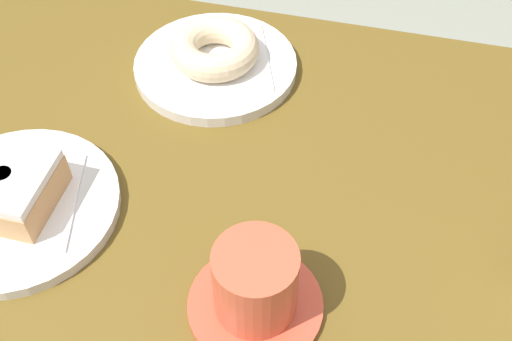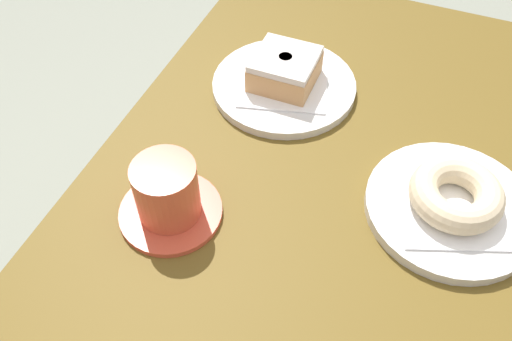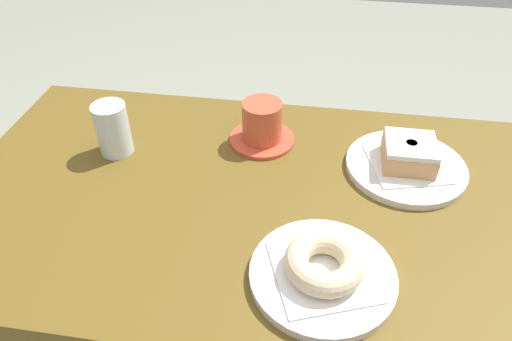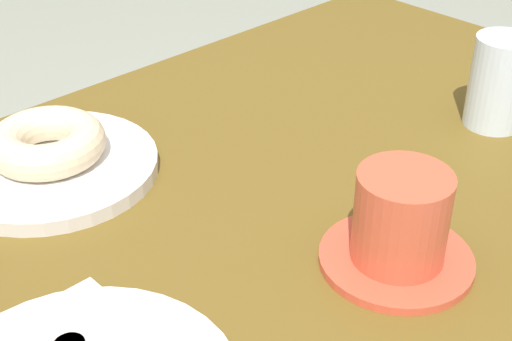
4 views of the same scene
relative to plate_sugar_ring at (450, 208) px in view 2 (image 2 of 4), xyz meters
name	(u,v)px [view 2 (image 2 of 4)]	position (x,y,z in m)	size (l,w,h in m)	color
table	(296,272)	(-0.10, 0.16, -0.10)	(1.12, 0.62, 0.70)	brown
plate_sugar_ring	(450,208)	(0.00, 0.00, 0.00)	(0.21, 0.21, 0.02)	silver
napkin_sugar_ring	(452,204)	(0.00, 0.00, 0.01)	(0.14, 0.14, 0.00)	white
donut_sugar_ring	(456,194)	(0.00, 0.00, 0.03)	(0.12, 0.12, 0.04)	beige
plate_glazed_square	(284,86)	(0.14, 0.28, 0.00)	(0.22, 0.22, 0.01)	silver
napkin_glazed_square	(284,81)	(0.14, 0.28, 0.01)	(0.13, 0.13, 0.00)	white
donut_glazed_square	(285,69)	(0.14, 0.28, 0.03)	(0.09, 0.09, 0.05)	tan
coffee_cup	(167,195)	(-0.14, 0.33, 0.03)	(0.13, 0.13, 0.09)	#D34E34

